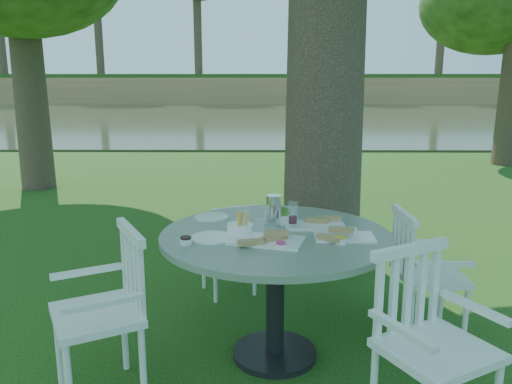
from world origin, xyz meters
The scene contains 9 objects.
ground centered at (0.00, 0.00, 0.00)m, with size 140.00×140.00×0.00m, color #12370B.
table centered at (0.14, -1.05, 0.70)m, with size 1.46×1.46×0.86m.
chair_ne centered at (1.13, -0.80, 0.55)m, with size 0.46×0.49×0.93m.
chair_nw centered at (-0.20, -0.08, 0.47)m, with size 0.53×0.51×0.80m.
chair_sw centered at (-0.80, -1.45, 0.58)m, with size 0.65×0.66×0.99m.
chair_se centered at (0.86, -1.77, 0.58)m, with size 0.66×0.65×0.98m.
tableware centered at (0.12, -1.00, 0.90)m, with size 1.18×0.84×0.21m.
river centered at (0.00, 23.00, 0.00)m, with size 100.00×28.00×0.12m, color #2D351F.
far_bank centered at (0.28, 41.12, 7.25)m, with size 100.00×18.00×15.20m.
Camera 1 is at (0.04, -4.09, 1.79)m, focal length 35.00 mm.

